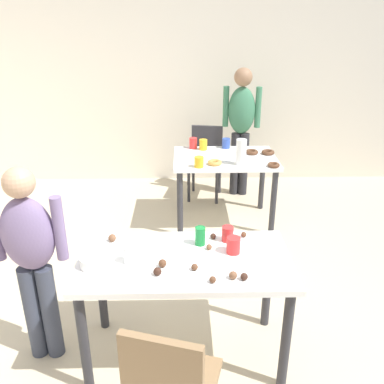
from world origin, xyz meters
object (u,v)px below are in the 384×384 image
Objects in this scene: person_adult_far at (241,121)px; pitcher_far at (241,152)px; dining_table_far at (225,167)px; soda_can at (200,236)px; dining_table_near at (185,273)px; person_girl_near at (31,253)px; mixing_bowl at (94,261)px; chair_far_table at (206,158)px.

person_adult_far is 6.11× the size of pitcher_far.
dining_table_far is 0.68× the size of person_adult_far.
soda_can is (-0.33, -1.79, 0.17)m from dining_table_far.
dining_table_near is 0.26m from soda_can.
person_girl_near reaches higher than pitcher_far.
mixing_bowl is 0.67× the size of pitcher_far.
dining_table_far is at bearing 54.68° from person_girl_near.
soda_can is 1.61m from pitcher_far.
person_girl_near is 3.15m from person_adult_far.
pitcher_far is at bearing 58.20° from mixing_bowl.
dining_table_near is at bearing -95.90° from chair_far_table.
pitcher_far is (0.13, -0.24, 0.24)m from dining_table_far.
soda_can is (0.63, 0.23, 0.03)m from mixing_bowl.
dining_table_near is 1.22× the size of dining_table_far.
person_adult_far is at bearing 4.23° from chair_far_table.
dining_table_near is 2.82m from person_adult_far.
dining_table_far is 6.21× the size of mixing_bowl.
dining_table_near is 7.58× the size of mixing_bowl.
chair_far_table is 7.13× the size of soda_can.
dining_table_far is at bearing 118.34° from pitcher_far.
person_adult_far reaches higher than dining_table_near.
pitcher_far is (0.29, -0.98, 0.38)m from chair_far_table.
dining_table_far is 0.86m from person_adult_far.
person_adult_far is at bearing 76.80° from soda_can.
dining_table_far is at bearing -109.07° from person_adult_far.
soda_can is at bearing 58.76° from dining_table_near.
person_girl_near is at bearing 178.53° from dining_table_near.
person_girl_near is (-1.37, -1.93, 0.15)m from dining_table_far.
mixing_bowl is (-0.53, -0.06, 0.14)m from dining_table_near.
pitcher_far is at bearing -61.66° from dining_table_far.
soda_can reaches higher than dining_table_far.
person_girl_near is 7.80× the size of mixing_bowl.
dining_table_near is 0.55m from mixing_bowl.
soda_can is (-0.60, -2.55, -0.13)m from person_adult_far.
mixing_bowl is (-0.81, -2.75, 0.29)m from chair_far_table.
chair_far_table is 0.61m from person_adult_far.
person_adult_far is (1.63, 2.69, 0.15)m from person_girl_near.
dining_table_far is 4.17× the size of pitcher_far.
chair_far_table is (0.28, 2.69, -0.15)m from dining_table_near.
dining_table_far is at bearing 79.40° from soda_can.
chair_far_table is 3.40× the size of pitcher_far.
mixing_bowl is 2.09m from pitcher_far.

